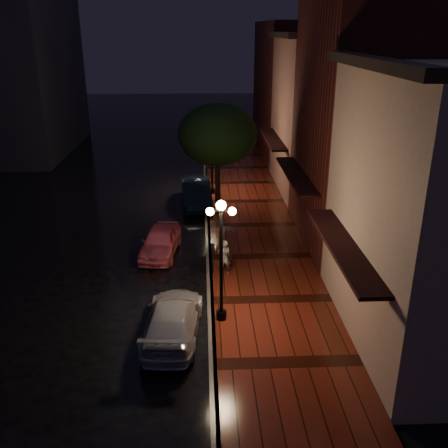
% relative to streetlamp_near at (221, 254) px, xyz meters
% --- Properties ---
extents(ground, '(120.00, 120.00, 0.00)m').
position_rel_streetlamp_near_xyz_m(ground, '(-0.35, 5.00, -2.60)').
color(ground, black).
rests_on(ground, ground).
extents(sidewalk, '(4.50, 60.00, 0.15)m').
position_rel_streetlamp_near_xyz_m(sidewalk, '(1.90, 5.00, -2.53)').
color(sidewalk, '#44170C').
rests_on(sidewalk, ground).
extents(curb, '(0.25, 60.00, 0.15)m').
position_rel_streetlamp_near_xyz_m(curb, '(-0.35, 5.00, -2.53)').
color(curb, '#595451').
rests_on(curb, ground).
extents(storefront_near, '(5.00, 8.00, 8.50)m').
position_rel_streetlamp_near_xyz_m(storefront_near, '(6.65, -1.00, 1.65)').
color(storefront_near, gray).
rests_on(storefront_near, ground).
extents(storefront_mid, '(5.00, 8.00, 11.00)m').
position_rel_streetlamp_near_xyz_m(storefront_mid, '(6.65, 7.00, 2.90)').
color(storefront_mid, '#511914').
rests_on(storefront_mid, ground).
extents(storefront_far, '(5.00, 8.00, 9.00)m').
position_rel_streetlamp_near_xyz_m(storefront_far, '(6.65, 15.00, 1.90)').
color(storefront_far, '#8C5951').
rests_on(storefront_far, ground).
extents(storefront_extra, '(5.00, 12.00, 10.00)m').
position_rel_streetlamp_near_xyz_m(storefront_extra, '(6.65, 25.00, 2.40)').
color(storefront_extra, '#511914').
rests_on(storefront_extra, ground).
extents(streetlamp_near, '(0.96, 0.36, 4.31)m').
position_rel_streetlamp_near_xyz_m(streetlamp_near, '(0.00, 0.00, 0.00)').
color(streetlamp_near, black).
rests_on(streetlamp_near, sidewalk).
extents(streetlamp_far, '(0.96, 0.36, 4.31)m').
position_rel_streetlamp_near_xyz_m(streetlamp_far, '(0.00, 14.00, 0.00)').
color(streetlamp_far, black).
rests_on(streetlamp_far, sidewalk).
extents(street_tree, '(4.16, 4.16, 5.80)m').
position_rel_streetlamp_near_xyz_m(street_tree, '(0.26, 10.99, 1.64)').
color(street_tree, black).
rests_on(street_tree, sidewalk).
extents(pink_car, '(1.93, 3.85, 1.26)m').
position_rel_streetlamp_near_xyz_m(pink_car, '(-2.50, 5.76, -1.97)').
color(pink_car, '#ED6178').
rests_on(pink_car, ground).
extents(navy_car, '(1.90, 4.63, 1.49)m').
position_rel_streetlamp_near_xyz_m(navy_car, '(-0.95, 12.30, -1.85)').
color(navy_car, black).
rests_on(navy_car, ground).
extents(silver_car, '(2.09, 4.46, 1.26)m').
position_rel_streetlamp_near_xyz_m(silver_car, '(-1.62, -0.72, -1.97)').
color(silver_car, '#B2B2BA').
rests_on(silver_car, ground).
extents(woman_with_umbrella, '(0.87, 0.89, 2.10)m').
position_rel_streetlamp_near_xyz_m(woman_with_umbrella, '(0.25, 3.35, -1.06)').
color(woman_with_umbrella, silver).
rests_on(woman_with_umbrella, sidewalk).
extents(parking_meter, '(0.13, 0.10, 1.31)m').
position_rel_streetlamp_near_xyz_m(parking_meter, '(-0.20, 3.47, -1.66)').
color(parking_meter, black).
rests_on(parking_meter, sidewalk).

